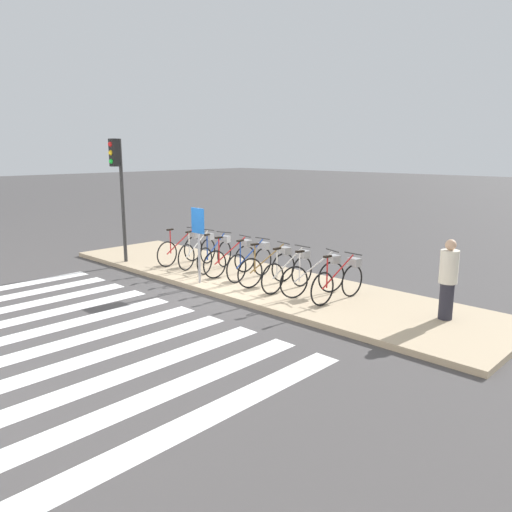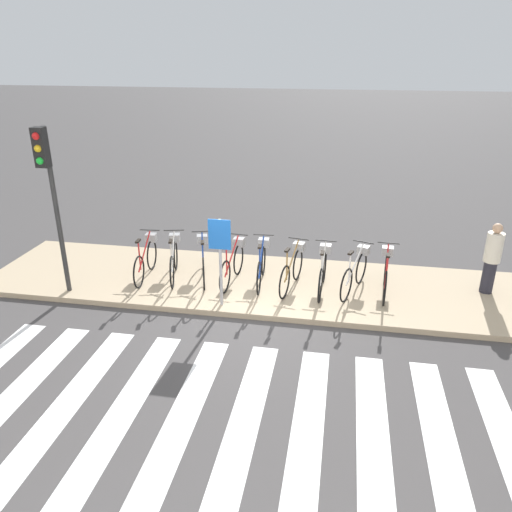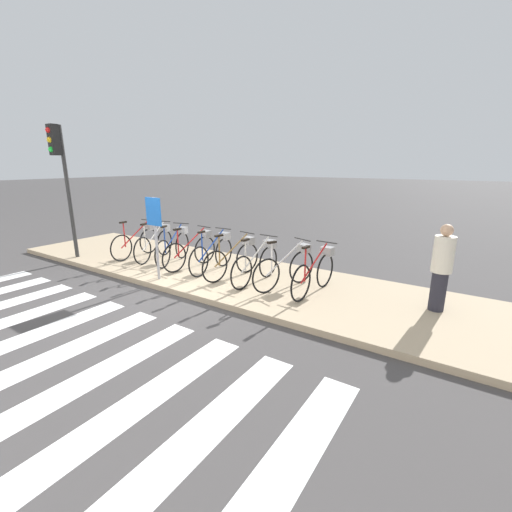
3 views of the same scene
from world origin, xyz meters
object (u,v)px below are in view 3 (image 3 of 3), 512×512
parked_bicycle_0 (138,240)px  parked_bicycle_7 (288,266)px  parked_bicycle_1 (156,242)px  traffic_light (60,164)px  parked_bicycle_8 (316,271)px  pedestrian (442,267)px  parked_bicycle_3 (193,249)px  parked_bicycle_4 (214,252)px  parked_bicycle_2 (175,245)px  sign_post (155,224)px  parked_bicycle_5 (235,257)px  parked_bicycle_6 (258,262)px

parked_bicycle_0 → parked_bicycle_7: 4.65m
parked_bicycle_1 → traffic_light: 3.10m
parked_bicycle_8 → traffic_light: 7.08m
pedestrian → parked_bicycle_7: bearing=-171.8°
parked_bicycle_3 → parked_bicycle_4: size_ratio=1.00×
parked_bicycle_2 → parked_bicycle_4: (1.33, 0.01, 0.00)m
parked_bicycle_8 → sign_post: sign_post is taller
parked_bicycle_8 → pedestrian: size_ratio=1.10×
parked_bicycle_5 → sign_post: (-1.32, -1.10, 0.79)m
parked_bicycle_0 → sign_post: (1.99, -1.05, 0.79)m
parked_bicycle_0 → parked_bicycle_4: size_ratio=1.00×
traffic_light → sign_post: traffic_light is taller
parked_bicycle_0 → sign_post: sign_post is taller
parked_bicycle_7 → sign_post: size_ratio=0.89×
parked_bicycle_1 → parked_bicycle_3: bearing=-0.7°
parked_bicycle_3 → parked_bicycle_8: size_ratio=1.00×
parked_bicycle_4 → parked_bicycle_2: bearing=-179.7°
parked_bicycle_4 → pedestrian: 4.82m
parked_bicycle_2 → parked_bicycle_5: 2.03m
parked_bicycle_0 → parked_bicycle_7: same height
parked_bicycle_2 → parked_bicycle_8: 3.99m
parked_bicycle_2 → parked_bicycle_4: same height
parked_bicycle_0 → parked_bicycle_8: same height
traffic_light → sign_post: size_ratio=1.90×
sign_post → parked_bicycle_8: bearing=19.6°
parked_bicycle_8 → traffic_light: size_ratio=0.49×
parked_bicycle_6 → sign_post: bearing=-151.4°
parked_bicycle_5 → sign_post: sign_post is taller
parked_bicycle_2 → parked_bicycle_8: size_ratio=0.97×
parked_bicycle_0 → parked_bicycle_3: (1.99, 0.08, 0.00)m
parked_bicycle_6 → parked_bicycle_0: bearing=-179.7°
parked_bicycle_2 → parked_bicycle_7: (3.36, -0.04, 0.00)m
parked_bicycle_1 → parked_bicycle_6: size_ratio=0.97×
parked_bicycle_6 → parked_bicycle_7: 0.69m
parked_bicycle_0 → traffic_light: 2.71m
parked_bicycle_4 → parked_bicycle_8: (2.66, -0.03, 0.00)m
parked_bicycle_3 → traffic_light: size_ratio=0.49×
parked_bicycle_2 → sign_post: 1.59m
parked_bicycle_4 → sign_post: sign_post is taller
parked_bicycle_1 → pedestrian: size_ratio=1.08×
parked_bicycle_1 → traffic_light: bearing=-149.2°
parked_bicycle_6 → sign_post: 2.38m
parked_bicycle_3 → pedestrian: (5.43, 0.42, 0.35)m
parked_bicycle_3 → sign_post: (0.01, -1.13, 0.79)m
parked_bicycle_8 → pedestrian: pedestrian is taller
parked_bicycle_7 → sign_post: (-2.65, -1.16, 0.79)m
parked_bicycle_3 → parked_bicycle_8: bearing=0.7°
parked_bicycle_1 → pedestrian: pedestrian is taller
parked_bicycle_7 → pedestrian: 2.82m
parked_bicycle_6 → parked_bicycle_2: bearing=177.5°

